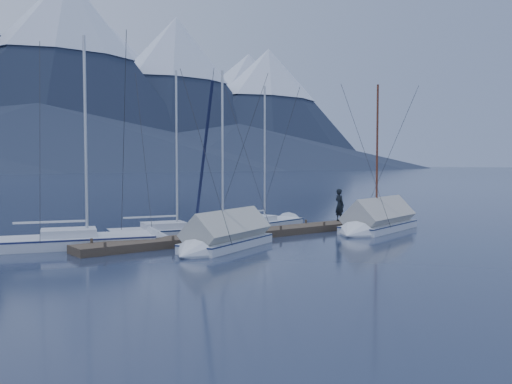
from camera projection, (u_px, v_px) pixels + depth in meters
ground at (283, 241)px, 24.96m from camera, size 1000.00×1000.00×0.00m
dock at (256, 235)px, 26.54m from camera, size 18.00×1.50×0.54m
mooring_posts at (248, 230)px, 26.22m from camera, size 15.12×1.52×0.35m
sailboat_open_left at (100, 242)px, 23.57m from camera, size 7.79×4.38×9.92m
sailboat_open_mid at (186, 232)px, 26.97m from camera, size 7.02×3.46×8.94m
sailboat_open_right at (270, 224)px, 30.76m from camera, size 6.79×3.28×8.66m
sailboat_covered_near at (375, 223)px, 28.60m from camera, size 6.90×3.65×8.59m
sailboat_covered_far at (221, 240)px, 22.64m from camera, size 6.04×3.87×8.17m
person at (340, 205)px, 30.55m from camera, size 0.55×0.73×1.83m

